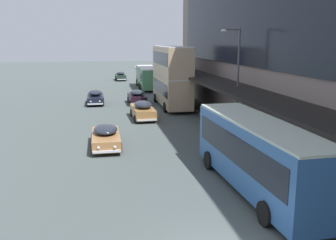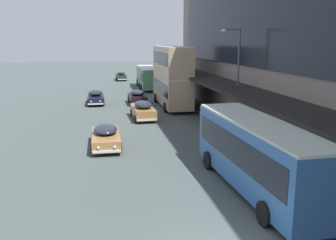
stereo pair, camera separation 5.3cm
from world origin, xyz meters
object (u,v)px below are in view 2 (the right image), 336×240
transit_bus_kerbside_far (148,76)px  sedan_lead_mid (121,76)px  transit_bus_kerbside_front (172,75)px  sedan_oncoming_rear (143,110)px  sedan_lead_near (96,97)px  street_lamp (236,73)px  transit_bus_kerbside_rear (258,152)px  sedan_far_back (137,97)px  sedan_trailing_mid (106,136)px

transit_bus_kerbside_far → sedan_lead_mid: transit_bus_kerbside_far is taller
transit_bus_kerbside_front → sedan_lead_mid: (-3.68, 28.40, -2.69)m
sedan_oncoming_rear → sedan_lead_near: bearing=115.2°
transit_bus_kerbside_far → sedan_lead_near: bearing=-120.6°
sedan_lead_near → street_lamp: 19.37m
transit_bus_kerbside_front → sedan_oncoming_rear: transit_bus_kerbside_front is taller
transit_bus_kerbside_front → sedan_oncoming_rear: size_ratio=2.02×
transit_bus_kerbside_rear → sedan_oncoming_rear: (-3.30, 17.68, -1.13)m
street_lamp → sedan_far_back: bearing=111.5°
transit_bus_kerbside_front → sedan_lead_mid: transit_bus_kerbside_front is taller
sedan_trailing_mid → transit_bus_kerbside_front: bearing=63.0°
sedan_oncoming_rear → street_lamp: (6.27, -6.70, 3.79)m
street_lamp → transit_bus_kerbside_front: bearing=101.2°
sedan_lead_mid → sedan_oncoming_rear: bearing=-90.2°
transit_bus_kerbside_rear → street_lamp: size_ratio=1.35×
transit_bus_kerbside_front → transit_bus_kerbside_rear: transit_bus_kerbside_front is taller
street_lamp → sedan_oncoming_rear: bearing=133.1°
sedan_oncoming_rear → transit_bus_kerbside_rear: bearing=-79.4°
street_lamp → sedan_trailing_mid: bearing=-168.6°
sedan_trailing_mid → street_lamp: 10.74m
sedan_lead_near → sedan_lead_mid: 25.44m
sedan_lead_mid → transit_bus_kerbside_rear: bearing=-86.5°
sedan_lead_mid → street_lamp: bearing=-81.4°
transit_bus_kerbside_rear → street_lamp: (2.97, 10.99, 2.67)m
transit_bus_kerbside_rear → sedan_far_back: size_ratio=2.40×
transit_bus_kerbside_front → transit_bus_kerbside_far: bearing=91.5°
sedan_trailing_mid → street_lamp: bearing=11.4°
sedan_far_back → street_lamp: street_lamp is taller
transit_bus_kerbside_front → sedan_trailing_mid: 16.43m
sedan_lead_mid → sedan_trailing_mid: bearing=-94.9°
transit_bus_kerbside_front → sedan_trailing_mid: size_ratio=2.07×
transit_bus_kerbside_far → sedan_far_back: size_ratio=2.47×
sedan_oncoming_rear → sedan_lead_near: sedan_oncoming_rear is taller
transit_bus_kerbside_far → street_lamp: (2.88, -28.71, 2.80)m
sedan_lead_near → transit_bus_kerbside_front: bearing=-22.5°
transit_bus_kerbside_rear → transit_bus_kerbside_far: 39.70m
sedan_far_back → street_lamp: (5.92, -15.00, 3.82)m
transit_bus_kerbside_front → sedan_oncoming_rear: bearing=-123.5°
sedan_lead_mid → sedan_trailing_mid: size_ratio=0.92×
transit_bus_kerbside_far → street_lamp: street_lamp is taller
transit_bus_kerbside_front → sedan_far_back: (-3.46, 2.55, -2.67)m
transit_bus_kerbside_far → street_lamp: size_ratio=1.38×
sedan_far_back → sedan_lead_mid: bearing=90.5°
sedan_lead_near → sedan_lead_mid: sedan_lead_near is taller
transit_bus_kerbside_rear → sedan_far_back: transit_bus_kerbside_rear is taller
transit_bus_kerbside_rear → sedan_lead_mid: transit_bus_kerbside_rear is taller
transit_bus_kerbside_far → sedan_oncoming_rear: size_ratio=2.18×
sedan_lead_mid → sedan_far_back: sedan_far_back is taller
transit_bus_kerbside_front → sedan_lead_near: size_ratio=2.20×
sedan_lead_near → street_lamp: bearing=-56.3°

